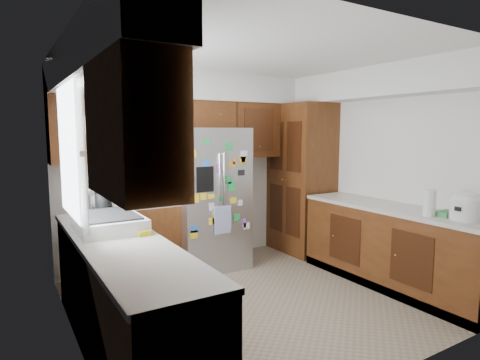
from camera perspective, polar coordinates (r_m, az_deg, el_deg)
name	(u,v)px	position (r m, az deg, el deg)	size (l,w,h in m)	color
floor	(260,299)	(4.41, 2.82, -16.52)	(3.60, 3.60, 0.00)	#9D8F71
room_shell	(233,125)	(4.30, -0.95, 7.80)	(3.64, 3.24, 2.52)	white
left_counter_run	(129,284)	(3.74, -15.47, -14.10)	(1.36, 3.20, 0.92)	#46260D
right_counter_run	(393,250)	(4.93, 20.91, -9.26)	(0.63, 2.25, 0.92)	#46260D
pantry	(301,178)	(5.92, 8.70, 0.22)	(0.60, 0.90, 2.15)	#46260D
fridge	(208,199)	(5.16, -4.63, -2.65)	(0.90, 0.79, 1.80)	#96979B
bridge_cabinet	(199,115)	(5.30, -5.85, 9.25)	(0.96, 0.34, 0.35)	#46260D
fridge_top_items	(188,89)	(5.21, -7.40, 12.66)	(0.62, 0.33, 0.30)	blue
sink_assembly	(109,222)	(3.62, -18.17, -5.69)	(0.52, 0.73, 0.37)	white
left_counter_clutter	(96,202)	(4.32, -19.79, -2.90)	(0.39, 0.89, 0.38)	black
rice_cooker	(467,205)	(4.36, 29.61, -3.16)	(0.32, 0.31, 0.27)	white
paper_towel	(429,203)	(4.40, 25.34, -2.96)	(0.12, 0.12, 0.26)	white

